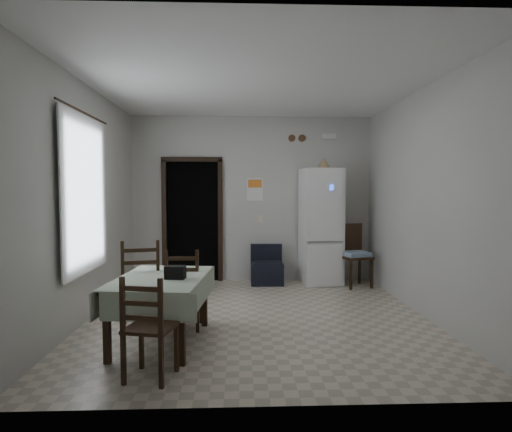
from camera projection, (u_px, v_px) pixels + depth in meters
The scene contains 25 objects.
ground at pixel (258, 317), 5.40m from camera, with size 4.50×4.50×0.00m, color beige.
ceiling at pixel (258, 84), 5.23m from camera, with size 4.20×4.50×0.02m, color white, non-canonical shape.
wall_back at pixel (252, 199), 7.56m from camera, with size 4.20×0.02×2.90m, color beige, non-canonical shape.
wall_front at pixel (271, 211), 3.07m from camera, with size 4.20×0.02×2.90m, color beige, non-canonical shape.
wall_left at pixel (87, 203), 5.23m from camera, with size 0.02×4.50×2.90m, color beige, non-canonical shape.
wall_right at pixel (423, 202), 5.40m from camera, with size 0.02×4.50×2.90m, color beige, non-canonical shape.
doorway at pixel (194, 220), 7.74m from camera, with size 1.06×0.52×2.22m.
window_recess at pixel (76, 195), 5.02m from camera, with size 0.10×1.20×1.60m, color silver.
curtain at pixel (85, 195), 5.03m from camera, with size 0.02×1.45×1.85m, color silver.
curtain_rod at pixel (84, 113), 4.97m from camera, with size 0.02×0.02×1.60m, color black.
calendar at pixel (255, 189), 7.54m from camera, with size 0.28×0.02×0.40m, color white.
calendar_image at pixel (255, 184), 7.53m from camera, with size 0.24×0.01×0.14m, color orange.
light_switch at pixel (261, 219), 7.58m from camera, with size 0.08×0.02×0.12m, color beige.
vent_left at pixel (292, 138), 7.51m from camera, with size 0.12×0.12×0.03m, color #533621.
vent_right at pixel (302, 138), 7.52m from camera, with size 0.12×0.12×0.03m, color #533621.
emergency_light at pixel (329, 136), 7.51m from camera, with size 0.25×0.07×0.09m, color white.
fridge at pixel (321, 226), 7.32m from camera, with size 0.64×0.64×1.97m, color white, non-canonical shape.
tan_cone at pixel (324, 163), 7.28m from camera, with size 0.24×0.24×0.19m, color tan.
navy_seat at pixel (267, 265), 7.32m from camera, with size 0.55×0.53×0.66m, color black, non-canonical shape.
corner_chair at pixel (356, 256), 7.09m from camera, with size 0.45×0.45×1.04m, color black, non-canonical shape.
dining_table at pixel (162, 310), 4.48m from camera, with size 0.88×1.34×0.70m, color #A2B299, non-canonical shape.
black_bag at pixel (175, 272), 4.36m from camera, with size 0.20×0.12×0.13m, color black.
dining_chair_far_left at pixel (141, 283), 4.96m from camera, with size 0.45×0.45×1.04m, color black, non-canonical shape.
dining_chair_far_right at pixel (184, 288), 4.95m from camera, with size 0.40×0.40×0.93m, color black, non-canonical shape.
dining_chair_near_head at pixel (150, 326), 3.61m from camera, with size 0.38×0.38×0.90m, color black, non-canonical shape.
Camera 1 is at (-0.23, -5.31, 1.59)m, focal length 30.00 mm.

